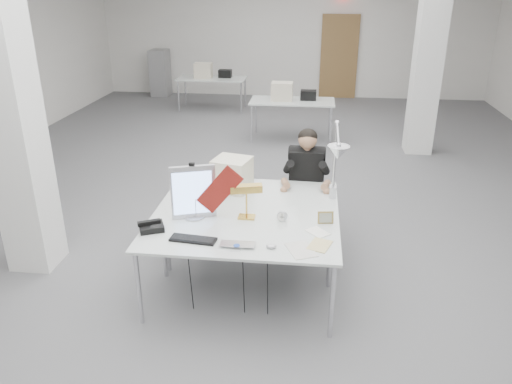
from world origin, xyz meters
TOP-DOWN VIEW (x-y plane):
  - room_shell at (0.04, 0.13)m, footprint 10.04×14.04m
  - desk_main at (0.00, -2.50)m, footprint 1.80×0.90m
  - desk_second at (0.00, -1.60)m, footprint 1.80×0.90m
  - bg_desk_a at (0.20, 3.00)m, footprint 1.60×0.80m
  - bg_desk_b at (-1.80, 5.20)m, footprint 1.60×0.80m
  - filing_cabinet at (-3.50, 6.65)m, footprint 0.45×0.55m
  - office_chair at (0.56, -1.02)m, footprint 0.47×0.47m
  - seated_person at (0.56, -1.07)m, footprint 0.50×0.62m
  - monitor at (-0.48, -2.22)m, footprint 0.41×0.18m
  - pennant at (-0.22, -2.26)m, footprint 0.46×0.02m
  - keyboard at (-0.38, -2.68)m, footprint 0.42×0.18m
  - laptop at (0.02, -2.78)m, footprint 0.30×0.19m
  - mouse at (0.31, -2.74)m, footprint 0.10×0.08m
  - bankers_lamp at (0.02, -2.17)m, footprint 0.30×0.18m
  - desk_phone at (-0.81, -2.52)m, footprint 0.28×0.27m
  - picture_frame_left at (-0.60, -2.25)m, footprint 0.15×0.09m
  - picture_frame_right at (0.77, -2.20)m, footprint 0.15×0.06m
  - desk_clock at (0.36, -2.20)m, footprint 0.10×0.05m
  - paper_stack_a at (0.56, -2.74)m, footprint 0.30×0.35m
  - paper_stack_b at (0.72, -2.64)m, footprint 0.24×0.28m
  - paper_stack_c at (0.70, -2.40)m, footprint 0.24×0.24m
  - beige_monitor at (-0.23, -1.49)m, footprint 0.44×0.43m
  - architect_lamp at (0.85, -1.83)m, footprint 0.32×0.73m

SIDE VIEW (x-z plane):
  - office_chair at x=0.56m, z-range 0.00..0.93m
  - filing_cabinet at x=-3.50m, z-range 0.00..1.20m
  - desk_main at x=0.00m, z-range 0.73..0.75m
  - desk_second at x=0.00m, z-range 0.73..0.75m
  - bg_desk_a at x=0.20m, z-range 0.73..0.75m
  - bg_desk_b at x=-1.80m, z-range 0.73..0.75m
  - paper_stack_a at x=0.56m, z-range 0.76..0.76m
  - paper_stack_c at x=0.70m, z-range 0.76..0.76m
  - paper_stack_b at x=0.72m, z-range 0.76..0.76m
  - keyboard at x=-0.38m, z-range 0.76..0.77m
  - laptop at x=0.02m, z-range 0.76..0.78m
  - mouse at x=0.31m, z-range 0.76..0.79m
  - desk_phone at x=-0.81m, z-range 0.76..0.81m
  - desk_clock at x=0.36m, z-range 0.76..0.85m
  - picture_frame_right at x=0.77m, z-range 0.75..0.87m
  - picture_frame_left at x=-0.60m, z-range 0.75..0.87m
  - seated_person at x=0.56m, z-range 0.44..1.36m
  - bankers_lamp at x=0.02m, z-range 0.76..1.07m
  - beige_monitor at x=-0.23m, z-range 0.76..1.11m
  - monitor at x=-0.48m, z-range 0.75..1.28m
  - pennant at x=-0.22m, z-range 0.82..1.31m
  - architect_lamp at x=0.85m, z-range 0.75..1.66m
  - room_shell at x=0.04m, z-range 0.07..3.31m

